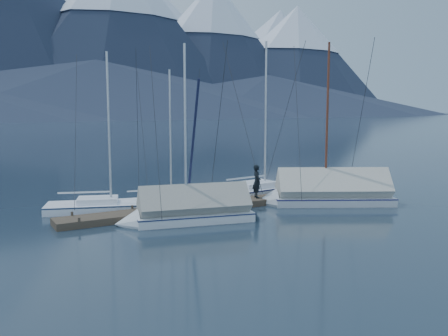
{
  "coord_description": "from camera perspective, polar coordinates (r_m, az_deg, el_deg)",
  "views": [
    {
      "loc": [
        -12.86,
        -20.11,
        5.44
      ],
      "look_at": [
        0.0,
        2.0,
        2.2
      ],
      "focal_mm": 38.0,
      "sensor_mm": 36.0,
      "label": 1
    }
  ],
  "objects": [
    {
      "name": "sailboat_covered_far",
      "position": [
        22.88,
        -4.91,
        -5.4
      ],
      "size": [
        6.86,
        3.42,
        9.24
      ],
      "color": "silver",
      "rests_on": "ground"
    },
    {
      "name": "sailboat_open_left",
      "position": [
        26.05,
        -12.34,
        -4.64
      ],
      "size": [
        7.18,
        4.18,
        9.16
      ],
      "color": "white",
      "rests_on": "ground"
    },
    {
      "name": "sailboat_open_mid",
      "position": [
        26.97,
        -5.44,
        -4.13
      ],
      "size": [
        6.49,
        3.07,
        8.28
      ],
      "color": "silver",
      "rests_on": "ground"
    },
    {
      "name": "ground",
      "position": [
        24.48,
        2.37,
        -5.62
      ],
      "size": [
        1000.0,
        1000.0,
        0.0
      ],
      "primitive_type": "plane",
      "color": "black",
      "rests_on": "ground"
    },
    {
      "name": "dock",
      "position": [
        26.13,
        0.0,
        -4.55
      ],
      "size": [
        18.0,
        1.5,
        0.54
      ],
      "color": "#382D23",
      "rests_on": "ground"
    },
    {
      "name": "sailboat_open_right",
      "position": [
        30.79,
        5.69,
        -2.65
      ],
      "size": [
        8.14,
        3.5,
        10.48
      ],
      "color": "white",
      "rests_on": "ground"
    },
    {
      "name": "sailboat_covered_near",
      "position": [
        27.69,
        11.74,
        -3.21
      ],
      "size": [
        7.91,
        5.74,
        10.05
      ],
      "color": "silver",
      "rests_on": "ground"
    },
    {
      "name": "person",
      "position": [
        27.08,
        3.96,
        -1.61
      ],
      "size": [
        0.62,
        0.79,
        1.91
      ],
      "primitive_type": "imported",
      "rotation": [
        0.0,
        0.0,
        1.31
      ],
      "color": "black",
      "rests_on": "dock"
    },
    {
      "name": "mooring_posts",
      "position": [
        25.84,
        -0.96,
        -4.14
      ],
      "size": [
        15.12,
        1.52,
        0.35
      ],
      "color": "#382D23",
      "rests_on": "ground"
    }
  ]
}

